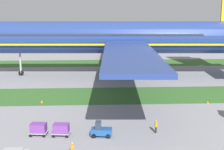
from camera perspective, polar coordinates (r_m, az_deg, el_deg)
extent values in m
cube|color=#336028|center=(59.23, -0.36, -3.64)|extent=(320.00, 11.82, 0.01)
cube|color=#336028|center=(94.03, -1.27, 2.15)|extent=(320.00, 11.82, 0.01)
cylinder|color=navy|center=(75.22, -0.29, 6.72)|extent=(55.12, 10.10, 7.44)
cube|color=yellow|center=(75.34, -0.29, 5.73)|extent=(53.80, 10.19, 0.36)
cube|color=#283342|center=(75.23, -2.86, 7.42)|extent=(48.45, 9.85, 0.44)
cube|color=navy|center=(53.41, 3.17, 3.81)|extent=(10.48, 37.15, 0.67)
cylinder|color=#A3A3A8|center=(59.18, 1.59, 2.21)|extent=(5.54, 4.35, 4.09)
cube|color=navy|center=(97.35, 1.77, 7.43)|extent=(10.48, 37.15, 0.67)
cylinder|color=#A3A3A8|center=(92.05, 1.05, 5.66)|extent=(5.54, 4.35, 4.09)
cube|color=navy|center=(88.88, 19.25, 7.57)|extent=(5.51, 13.59, 0.47)
cylinder|color=#A3A3A8|center=(78.88, -16.05, 2.97)|extent=(0.44, 0.44, 7.39)
cylinder|color=black|center=(79.50, -15.90, 0.34)|extent=(1.22, 0.48, 1.20)
cylinder|color=#A3A3A8|center=(71.47, 3.18, 2.64)|extent=(0.44, 0.44, 7.14)
cylinder|color=black|center=(72.13, 3.15, -0.16)|extent=(1.73, 0.68, 1.70)
cylinder|color=#A3A3A8|center=(80.29, 2.84, 3.66)|extent=(0.44, 0.44, 7.14)
cylinder|color=black|center=(80.87, 2.81, 1.15)|extent=(1.73, 0.68, 1.70)
cube|color=#1E4C8E|center=(40.64, -1.89, -10.00)|extent=(2.72, 1.57, 0.77)
cube|color=#283342|center=(40.38, -2.46, -8.89)|extent=(0.81, 1.16, 0.90)
cylinder|color=black|center=(41.23, -0.54, -10.25)|extent=(0.62, 0.26, 0.60)
cylinder|color=black|center=(40.21, -0.65, -10.84)|extent=(0.62, 0.26, 0.60)
cylinder|color=black|center=(41.38, -3.09, -10.18)|extent=(0.62, 0.26, 0.60)
cylinder|color=black|center=(40.37, -3.27, -10.76)|extent=(0.62, 0.26, 0.60)
cube|color=#A3A3A8|center=(41.50, -9.03, -10.10)|extent=(2.35, 1.72, 0.10)
cube|color=#70388E|center=(41.28, -9.06, -9.33)|extent=(2.06, 1.52, 1.10)
cylinder|color=black|center=(42.04, -7.69, -10.06)|extent=(0.41, 0.16, 0.40)
cylinder|color=black|center=(40.78, -8.06, -10.78)|extent=(0.41, 0.16, 0.40)
cylinder|color=black|center=(42.38, -9.94, -9.95)|extent=(0.41, 0.16, 0.40)
cylinder|color=black|center=(41.14, -10.39, -10.65)|extent=(0.41, 0.16, 0.40)
cube|color=#A3A3A8|center=(42.20, -12.94, -9.89)|extent=(2.35, 1.72, 0.10)
cube|color=#70388E|center=(41.98, -12.98, -9.12)|extent=(2.06, 1.52, 1.10)
cylinder|color=black|center=(42.67, -11.57, -9.86)|extent=(0.41, 0.16, 0.40)
cylinder|color=black|center=(41.43, -12.06, -10.56)|extent=(0.41, 0.16, 0.40)
cylinder|color=black|center=(43.12, -13.75, -9.73)|extent=(0.41, 0.16, 0.40)
cylinder|color=black|center=(41.90, -14.31, -10.41)|extent=(0.41, 0.16, 0.40)
cylinder|color=orange|center=(35.43, -7.10, -12.66)|extent=(0.36, 0.36, 0.62)
sphere|color=tan|center=(35.24, -7.12, -11.98)|extent=(0.24, 0.24, 0.24)
cylinder|color=orange|center=(35.25, -6.93, -12.84)|extent=(0.10, 0.10, 0.58)
cylinder|color=orange|center=(35.63, -7.26, -12.57)|extent=(0.10, 0.10, 0.58)
cylinder|color=black|center=(42.15, 7.78, -9.67)|extent=(0.18, 0.18, 0.85)
cylinder|color=black|center=(42.35, 7.84, -9.57)|extent=(0.18, 0.18, 0.85)
cylinder|color=orange|center=(41.99, 7.84, -8.69)|extent=(0.36, 0.36, 0.62)
sphere|color=tan|center=(41.83, 7.86, -8.09)|extent=(0.24, 0.24, 0.24)
cylinder|color=orange|center=(41.79, 7.78, -8.83)|extent=(0.10, 0.10, 0.58)
cylinder|color=orange|center=(42.21, 7.90, -8.62)|extent=(0.10, 0.10, 0.58)
cone|color=orange|center=(56.53, 16.69, -4.67)|extent=(0.44, 0.44, 0.46)
cone|color=orange|center=(55.94, -12.39, -4.62)|extent=(0.44, 0.44, 0.45)
cylinder|color=#4C3823|center=(125.49, -11.93, 5.09)|extent=(0.70, 0.70, 3.29)
cone|color=#1E4223|center=(125.05, -12.02, 7.21)|extent=(5.70, 5.70, 6.04)
cylinder|color=#4C3823|center=(128.00, -1.08, 5.60)|extent=(0.70, 0.70, 3.87)
cone|color=#1E4223|center=(127.56, -1.08, 7.81)|extent=(4.84, 4.84, 6.04)
cylinder|color=#4C3823|center=(129.90, 7.29, 5.52)|extent=(0.70, 0.70, 3.54)
cone|color=#1E4223|center=(129.49, 7.35, 7.53)|extent=(3.80, 3.80, 5.62)
cylinder|color=#4C3823|center=(132.07, 17.55, 4.96)|extent=(0.70, 0.70, 2.57)
cone|color=#1E4223|center=(131.58, 17.70, 7.31)|extent=(3.87, 3.87, 8.31)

